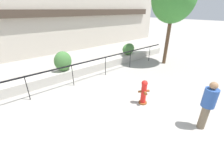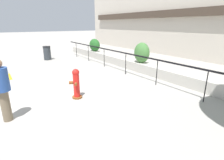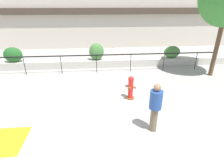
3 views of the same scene
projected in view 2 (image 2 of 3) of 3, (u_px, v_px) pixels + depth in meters
name	position (u px, v px, depth m)	size (l,w,h in m)	color
ground_plane	(26.00, 94.00, 6.74)	(120.00, 120.00, 0.00)	#9E9991
building_facade	(207.00, 2.00, 11.98)	(30.00, 1.36, 8.00)	beige
planter_wall_low	(141.00, 67.00, 9.90)	(18.00, 0.70, 0.50)	#B7B2A8
fence_railing_segment	(126.00, 55.00, 9.07)	(15.00, 0.05, 1.15)	black
hedge_bush_0	(95.00, 45.00, 13.85)	(1.16, 0.69, 0.96)	#235B23
hedge_bush_1	(142.00, 53.00, 9.63)	(0.97, 0.70, 1.11)	#427538
fire_hydrant	(76.00, 83.00, 6.20)	(0.48, 0.49, 1.08)	brown
pedestrian	(2.00, 87.00, 4.58)	(0.56, 0.56, 1.73)	brown
trash_bin	(47.00, 53.00, 13.00)	(0.55, 0.55, 1.01)	#2D3338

